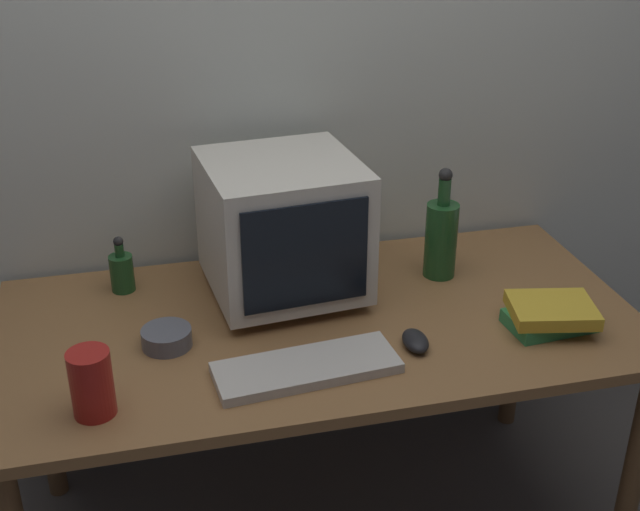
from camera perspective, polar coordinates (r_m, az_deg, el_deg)
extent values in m
cube|color=beige|center=(2.31, -2.76, 13.16)|extent=(4.00, 0.08, 2.50)
cube|color=olive|center=(2.10, 0.00, -4.76)|extent=(1.61, 0.80, 0.03)
cylinder|color=brown|center=(2.33, 20.82, -13.92)|extent=(0.06, 0.06, 0.68)
cylinder|color=brown|center=(2.56, -18.57, -9.47)|extent=(0.06, 0.06, 0.68)
cylinder|color=brown|center=(2.79, 13.39, -5.43)|extent=(0.06, 0.06, 0.68)
cube|color=beige|center=(2.21, -2.51, -2.21)|extent=(0.30, 0.26, 0.03)
cube|color=beige|center=(2.13, -2.60, 2.16)|extent=(0.41, 0.41, 0.34)
cube|color=black|center=(1.96, -0.98, -0.06)|extent=(0.31, 0.04, 0.27)
cube|color=beige|center=(1.89, -0.94, -7.74)|extent=(0.43, 0.19, 0.02)
ellipsoid|color=black|center=(1.99, 6.60, -5.87)|extent=(0.06, 0.10, 0.04)
cylinder|color=#1E4C23|center=(2.28, 8.34, 1.05)|extent=(0.09, 0.09, 0.21)
cylinder|color=#1E4C23|center=(2.22, 8.58, 4.37)|extent=(0.03, 0.03, 0.07)
sphere|color=#262626|center=(2.21, 8.66, 5.52)|extent=(0.04, 0.04, 0.04)
cylinder|color=#1E4C23|center=(2.26, -13.51, -1.19)|extent=(0.06, 0.06, 0.10)
cylinder|color=#1E4C23|center=(2.23, -13.69, 0.36)|extent=(0.02, 0.02, 0.04)
sphere|color=#262626|center=(2.22, -13.76, 0.95)|extent=(0.03, 0.03, 0.03)
cube|color=#33894C|center=(2.13, 15.57, -4.33)|extent=(0.22, 0.14, 0.04)
cube|color=gold|center=(2.11, 15.72, -3.63)|extent=(0.23, 0.20, 0.03)
cylinder|color=#595B66|center=(2.01, -10.54, -5.60)|extent=(0.12, 0.12, 0.04)
cylinder|color=#A51E19|center=(1.80, -15.49, -8.50)|extent=(0.09, 0.09, 0.15)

